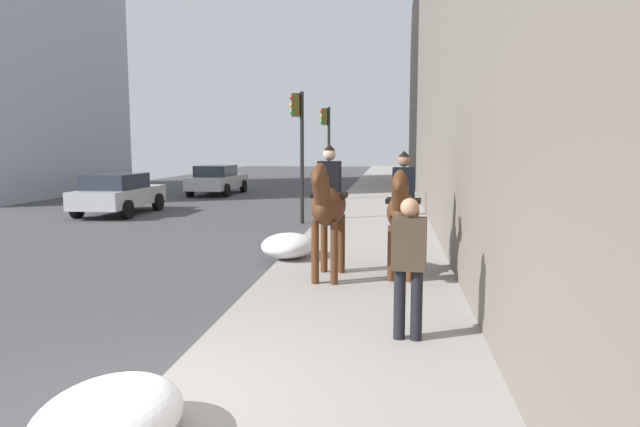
% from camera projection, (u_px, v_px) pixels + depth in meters
% --- Properties ---
extents(sidewalk_slab, '(120.00, 3.41, 0.12)m').
position_uv_depth(sidewalk_slab, '(321.00, 426.00, 4.91)').
color(sidewalk_slab, gray).
rests_on(sidewalk_slab, ground).
extents(mounted_horse_near, '(2.15, 0.63, 2.33)m').
position_uv_depth(mounted_horse_near, '(328.00, 204.00, 9.90)').
color(mounted_horse_near, '#4C2B16').
rests_on(mounted_horse_near, sidewalk_slab).
extents(mounted_horse_far, '(2.15, 0.68, 2.21)m').
position_uv_depth(mounted_horse_far, '(403.00, 209.00, 10.09)').
color(mounted_horse_far, '#4C2B16').
rests_on(mounted_horse_far, sidewalk_slab).
extents(pedestrian_greeting, '(0.30, 0.42, 1.70)m').
position_uv_depth(pedestrian_greeting, '(409.00, 259.00, 6.81)').
color(pedestrian_greeting, black).
rests_on(pedestrian_greeting, sidewalk_slab).
extents(car_near_lane, '(4.12, 1.98, 1.44)m').
position_uv_depth(car_near_lane, '(118.00, 193.00, 20.21)').
color(car_near_lane, '#B7BABF').
rests_on(car_near_lane, ground).
extents(car_mid_lane, '(4.62, 2.09, 1.44)m').
position_uv_depth(car_mid_lane, '(217.00, 179.00, 28.31)').
color(car_mid_lane, '#B7BABF').
rests_on(car_mid_lane, ground).
extents(traffic_light_near_curb, '(0.20, 0.44, 4.04)m').
position_uv_depth(traffic_light_near_curb, '(299.00, 136.00, 17.67)').
color(traffic_light_near_curb, black).
rests_on(traffic_light_near_curb, ground).
extents(traffic_light_far_curb, '(0.20, 0.44, 4.01)m').
position_uv_depth(traffic_light_far_curb, '(327.00, 139.00, 24.53)').
color(traffic_light_far_curb, black).
rests_on(traffic_light_far_curb, ground).
extents(snow_pile_near, '(1.40, 1.07, 0.48)m').
position_uv_depth(snow_pile_near, '(109.00, 418.00, 4.42)').
color(snow_pile_near, white).
rests_on(snow_pile_near, sidewalk_slab).
extents(snow_pile_far, '(1.42, 1.09, 0.49)m').
position_uv_depth(snow_pile_far, '(288.00, 245.00, 11.95)').
color(snow_pile_far, white).
rests_on(snow_pile_far, sidewalk_slab).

